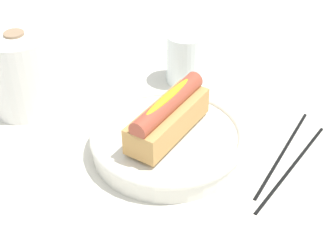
{
  "coord_description": "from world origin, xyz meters",
  "views": [
    {
      "loc": [
        -0.54,
        -0.07,
        0.47
      ],
      "look_at": [
        0.02,
        0.02,
        0.06
      ],
      "focal_mm": 53.02,
      "sensor_mm": 36.0,
      "label": 1
    }
  ],
  "objects_px": {
    "serving_bowl": "(168,140)",
    "chopstick_far": "(292,166)",
    "water_glass": "(185,61)",
    "paper_towel_roll": "(22,72)",
    "chopstick_near": "(283,152)",
    "hotdog_front": "(168,115)"
  },
  "relations": [
    {
      "from": "serving_bowl",
      "to": "paper_towel_roll",
      "type": "distance_m",
      "value": 0.26
    },
    {
      "from": "paper_towel_roll",
      "to": "chopstick_far",
      "type": "xyz_separation_m",
      "value": [
        -0.09,
        -0.43,
        -0.06
      ]
    },
    {
      "from": "water_glass",
      "to": "chopstick_far",
      "type": "relative_size",
      "value": 0.41
    },
    {
      "from": "serving_bowl",
      "to": "chopstick_far",
      "type": "xyz_separation_m",
      "value": [
        -0.01,
        -0.18,
        -0.02
      ]
    },
    {
      "from": "hotdog_front",
      "to": "water_glass",
      "type": "relative_size",
      "value": 1.75
    },
    {
      "from": "water_glass",
      "to": "paper_towel_roll",
      "type": "relative_size",
      "value": 0.67
    },
    {
      "from": "hotdog_front",
      "to": "water_glass",
      "type": "xyz_separation_m",
      "value": [
        0.2,
        0.0,
        -0.02
      ]
    },
    {
      "from": "water_glass",
      "to": "hotdog_front",
      "type": "bearing_deg",
      "value": -179.69
    },
    {
      "from": "serving_bowl",
      "to": "water_glass",
      "type": "bearing_deg",
      "value": 0.31
    },
    {
      "from": "serving_bowl",
      "to": "hotdog_front",
      "type": "xyz_separation_m",
      "value": [
        -0.0,
        -0.0,
        0.04
      ]
    },
    {
      "from": "paper_towel_roll",
      "to": "serving_bowl",
      "type": "bearing_deg",
      "value": -107.19
    },
    {
      "from": "water_glass",
      "to": "chopstick_far",
      "type": "height_order",
      "value": "water_glass"
    },
    {
      "from": "serving_bowl",
      "to": "water_glass",
      "type": "xyz_separation_m",
      "value": [
        0.2,
        0.0,
        0.02
      ]
    },
    {
      "from": "water_glass",
      "to": "paper_towel_roll",
      "type": "height_order",
      "value": "paper_towel_roll"
    },
    {
      "from": "serving_bowl",
      "to": "hotdog_front",
      "type": "relative_size",
      "value": 1.43
    },
    {
      "from": "water_glass",
      "to": "paper_towel_roll",
      "type": "distance_m",
      "value": 0.28
    },
    {
      "from": "chopstick_near",
      "to": "chopstick_far",
      "type": "bearing_deg",
      "value": -137.59
    },
    {
      "from": "hotdog_front",
      "to": "chopstick_far",
      "type": "height_order",
      "value": "hotdog_front"
    },
    {
      "from": "serving_bowl",
      "to": "chopstick_near",
      "type": "distance_m",
      "value": 0.17
    },
    {
      "from": "chopstick_near",
      "to": "hotdog_front",
      "type": "bearing_deg",
      "value": 117.45
    },
    {
      "from": "serving_bowl",
      "to": "water_glass",
      "type": "height_order",
      "value": "water_glass"
    },
    {
      "from": "serving_bowl",
      "to": "water_glass",
      "type": "relative_size",
      "value": 2.5
    }
  ]
}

